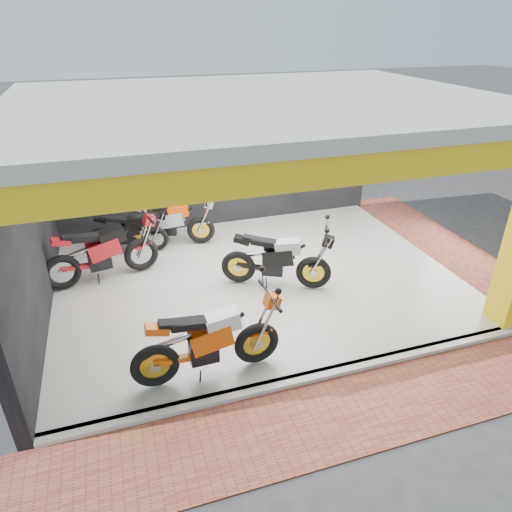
{
  "coord_description": "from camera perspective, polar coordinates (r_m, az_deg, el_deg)",
  "views": [
    {
      "loc": [
        -2.54,
        -5.78,
        4.91
      ],
      "look_at": [
        -0.2,
        1.47,
        0.9
      ],
      "focal_mm": 32.0,
      "sensor_mm": 36.0,
      "label": 1
    }
  ],
  "objects": [
    {
      "name": "moto_row_d",
      "position": [
        10.57,
        -12.55,
        3.5
      ],
      "size": [
        2.03,
        1.17,
        1.17
      ],
      "primitive_type": null,
      "rotation": [
        0.0,
        0.0,
        -0.25
      ],
      "color": "black",
      "rests_on": "showroom_floor"
    },
    {
      "name": "moto_row_c",
      "position": [
        10.7,
        -7.0,
        4.8
      ],
      "size": [
        2.33,
        1.36,
        1.34
      ],
      "primitive_type": null,
      "rotation": [
        0.0,
        0.0,
        -0.26
      ],
      "color": "#B5B9BD",
      "rests_on": "showroom_floor"
    },
    {
      "name": "moto_hero",
      "position": [
        6.89,
        0.09,
        -8.59
      ],
      "size": [
        2.4,
        0.94,
        1.45
      ],
      "primitive_type": null,
      "rotation": [
        0.0,
        0.0,
        0.03
      ],
      "color": "#E35009",
      "rests_on": "showroom_floor"
    },
    {
      "name": "ground",
      "position": [
        7.99,
        4.7,
        -10.23
      ],
      "size": [
        80.0,
        80.0,
        0.0
      ],
      "primitive_type": "plane",
      "color": "#2D2D30",
      "rests_on": "ground"
    },
    {
      "name": "moto_row_b",
      "position": [
        9.71,
        -14.37,
        2.07
      ],
      "size": [
        2.56,
        1.35,
        1.48
      ],
      "primitive_type": null,
      "rotation": [
        0.0,
        0.0,
        0.19
      ],
      "color": "red",
      "rests_on": "showroom_floor"
    },
    {
      "name": "header_beam_front",
      "position": [
        5.64,
        9.88,
        10.8
      ],
      "size": [
        8.4,
        0.3,
        0.4
      ],
      "primitive_type": "cube",
      "color": "yellow",
      "rests_on": "corner_column"
    },
    {
      "name": "paver_right",
      "position": [
        11.76,
        23.02,
        0.81
      ],
      "size": [
        1.4,
        7.0,
        0.03
      ],
      "primitive_type": "cube",
      "color": "#984D31",
      "rests_on": "ground"
    },
    {
      "name": "moto_row_a",
      "position": [
        8.83,
        7.32,
        -0.17
      ],
      "size": [
        2.45,
        1.79,
        1.41
      ],
      "primitive_type": null,
      "rotation": [
        0.0,
        0.0,
        -0.46
      ],
      "color": "black",
      "rests_on": "showroom_floor"
    },
    {
      "name": "showroom_ceiling",
      "position": [
        8.28,
        0.22,
        18.67
      ],
      "size": [
        8.4,
        6.4,
        0.2
      ],
      "primitive_type": "cube",
      "color": "beige",
      "rests_on": "corner_column"
    },
    {
      "name": "back_wall",
      "position": [
        11.61,
        -4.65,
        11.88
      ],
      "size": [
        8.2,
        0.2,
        3.5
      ],
      "primitive_type": "cube",
      "color": "black",
      "rests_on": "ground"
    },
    {
      "name": "header_beam_right",
      "position": [
        10.29,
        22.92,
        16.71
      ],
      "size": [
        0.3,
        6.4,
        0.4
      ],
      "primitive_type": "cube",
      "color": "yellow",
      "rests_on": "corner_column"
    },
    {
      "name": "showroom_floor",
      "position": [
        9.51,
        0.18,
        -2.95
      ],
      "size": [
        8.0,
        6.0,
        0.1
      ],
      "primitive_type": "cube",
      "color": "white",
      "rests_on": "ground"
    },
    {
      "name": "floor_kerb",
      "position": [
        7.26,
        7.83,
        -14.59
      ],
      "size": [
        8.0,
        0.2,
        0.1
      ],
      "primitive_type": "cube",
      "color": "white",
      "rests_on": "ground"
    },
    {
      "name": "left_wall",
      "position": [
        8.54,
        -27.01,
        2.88
      ],
      "size": [
        0.2,
        6.2,
        3.5
      ],
      "primitive_type": "cube",
      "color": "black",
      "rests_on": "ground"
    },
    {
      "name": "paver_front",
      "position": [
        6.8,
        10.73,
        -18.92
      ],
      "size": [
        9.0,
        1.4,
        0.03
      ],
      "primitive_type": "cube",
      "color": "#984D31",
      "rests_on": "ground"
    }
  ]
}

